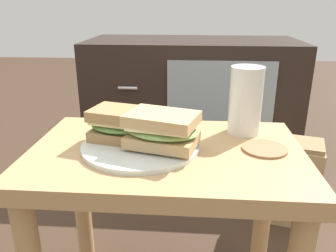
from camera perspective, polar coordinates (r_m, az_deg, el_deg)
side_table at (r=0.74m, az=-0.29°, el=-10.30°), size 0.56×0.36×0.46m
tv_cabinet at (r=1.64m, az=4.01°, el=4.22°), size 0.96×0.46×0.58m
plate at (r=0.70m, az=-4.57°, el=-3.22°), size 0.24×0.24×0.01m
sandwich_front at (r=0.71m, az=-8.06°, el=0.30°), size 0.14×0.12×0.07m
sandwich_back at (r=0.66m, az=-1.01°, el=-0.58°), size 0.17×0.13×0.07m
beer_glass at (r=0.78m, az=12.93°, el=4.01°), size 0.07×0.07×0.15m
coaster at (r=0.72m, az=15.98°, el=-3.70°), size 0.09×0.09×0.01m
paper_bag at (r=1.28m, az=19.97°, el=-8.76°), size 0.21×0.17×0.31m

